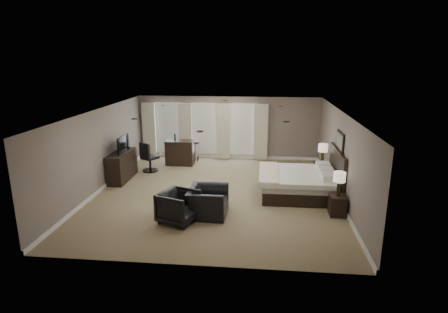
# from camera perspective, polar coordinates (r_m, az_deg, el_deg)

# --- Properties ---
(room) EXTENTS (7.60, 8.60, 2.64)m
(room) POSITION_cam_1_polar(r_m,az_deg,el_deg) (11.51, -1.19, 0.47)
(room) COLOR #7E7050
(room) RESTS_ON ground
(window_bay) EXTENTS (5.25, 0.20, 2.30)m
(window_bay) POSITION_cam_1_polar(r_m,az_deg,el_deg) (15.63, -3.01, 4.00)
(window_bay) COLOR silver
(window_bay) RESTS_ON room
(bed) EXTENTS (2.32, 2.21, 1.47)m
(bed) POSITION_cam_1_polar(r_m,az_deg,el_deg) (11.76, 11.48, -2.36)
(bed) COLOR silver
(bed) RESTS_ON ground
(nightstand_near) EXTENTS (0.42, 0.51, 0.56)m
(nightstand_near) POSITION_cam_1_polar(r_m,az_deg,el_deg) (10.70, 16.86, -7.13)
(nightstand_near) COLOR black
(nightstand_near) RESTS_ON ground
(nightstand_far) EXTENTS (0.48, 0.59, 0.65)m
(nightstand_far) POSITION_cam_1_polar(r_m,az_deg,el_deg) (13.37, 14.62, -2.28)
(nightstand_far) COLOR black
(nightstand_far) RESTS_ON ground
(lamp_near) EXTENTS (0.32, 0.32, 0.66)m
(lamp_near) POSITION_cam_1_polar(r_m,az_deg,el_deg) (10.49, 17.11, -4.04)
(lamp_near) COLOR beige
(lamp_near) RESTS_ON nightstand_near
(lamp_far) EXTENTS (0.32, 0.32, 0.67)m
(lamp_far) POSITION_cam_1_polar(r_m,az_deg,el_deg) (13.20, 14.80, 0.44)
(lamp_far) COLOR beige
(lamp_far) RESTS_ON nightstand_far
(wall_art) EXTENTS (0.04, 0.96, 0.56)m
(wall_art) POSITION_cam_1_polar(r_m,az_deg,el_deg) (11.68, 17.22, 2.28)
(wall_art) COLOR slate
(wall_art) RESTS_ON room
(dresser) EXTENTS (0.54, 1.69, 0.98)m
(dresser) POSITION_cam_1_polar(r_m,az_deg,el_deg) (13.53, -15.29, -1.39)
(dresser) COLOR black
(dresser) RESTS_ON ground
(tv) EXTENTS (0.59, 1.02, 0.13)m
(tv) POSITION_cam_1_polar(r_m,az_deg,el_deg) (13.39, -15.45, 0.89)
(tv) COLOR black
(tv) RESTS_ON dresser
(armchair_near) EXTENTS (0.79, 1.19, 1.02)m
(armchair_near) POSITION_cam_1_polar(r_m,az_deg,el_deg) (10.19, -2.50, -6.17)
(armchair_near) COLOR black
(armchair_near) RESTS_ON ground
(armchair_far) EXTENTS (1.10, 1.13, 0.92)m
(armchair_far) POSITION_cam_1_polar(r_m,az_deg,el_deg) (9.84, -6.94, -7.38)
(armchair_far) COLOR black
(armchair_far) RESTS_ON ground
(bar_counter) EXTENTS (1.13, 0.59, 0.99)m
(bar_counter) POSITION_cam_1_polar(r_m,az_deg,el_deg) (14.93, -6.73, 0.60)
(bar_counter) COLOR black
(bar_counter) RESTS_ON ground
(bar_stool_left) EXTENTS (0.49, 0.49, 0.79)m
(bar_stool_left) POSITION_cam_1_polar(r_m,az_deg,el_deg) (14.97, -5.88, 0.26)
(bar_stool_left) COLOR black
(bar_stool_left) RESTS_ON ground
(bar_stool_right) EXTENTS (0.46, 0.46, 0.83)m
(bar_stool_right) POSITION_cam_1_polar(r_m,az_deg,el_deg) (15.39, -4.49, 0.80)
(bar_stool_right) COLOR black
(bar_stool_right) RESTS_ON ground
(desk_chair) EXTENTS (0.79, 0.79, 1.13)m
(desk_chair) POSITION_cam_1_polar(r_m,az_deg,el_deg) (14.23, -11.24, -0.03)
(desk_chair) COLOR black
(desk_chair) RESTS_ON ground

